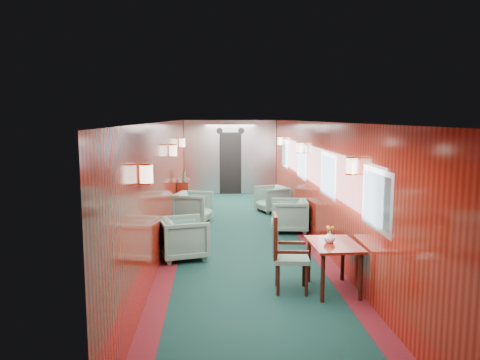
{
  "coord_description": "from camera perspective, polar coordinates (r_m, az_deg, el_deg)",
  "views": [
    {
      "loc": [
        -0.6,
        -9.24,
        2.49
      ],
      "look_at": [
        0.0,
        0.67,
        1.15
      ],
      "focal_mm": 35.0,
      "sensor_mm": 36.0,
      "label": 1
    }
  ],
  "objects": [
    {
      "name": "dining_table",
      "position": [
        6.89,
        11.36,
        -8.46
      ],
      "size": [
        0.68,
        0.96,
        0.7
      ],
      "rotation": [
        0.0,
        0.0,
        0.03
      ],
      "color": "maroon",
      "rests_on": "ground"
    },
    {
      "name": "armchair_left_far",
      "position": [
        11.13,
        -5.72,
        -3.35
      ],
      "size": [
        0.98,
        0.97,
        0.73
      ],
      "primitive_type": "imported",
      "rotation": [
        0.0,
        0.0,
        1.3
      ],
      "color": "#1E4841",
      "rests_on": "ground"
    },
    {
      "name": "bulkhead",
      "position": [
        15.22,
        -1.19,
        2.77
      ],
      "size": [
        2.98,
        0.17,
        2.39
      ],
      "color": "#B6B9BE",
      "rests_on": "ground"
    },
    {
      "name": "wall_sconces",
      "position": [
        9.85,
        0.04,
        3.61
      ],
      "size": [
        2.97,
        7.97,
        0.25
      ],
      "color": "#FFEBC6",
      "rests_on": "ground"
    },
    {
      "name": "armchair_right_far",
      "position": [
        12.38,
        3.94,
        -2.33
      ],
      "size": [
        0.95,
        0.94,
        0.68
      ],
      "primitive_type": "imported",
      "rotation": [
        0.0,
        0.0,
        -1.22
      ],
      "color": "#1E4841",
      "rests_on": "ground"
    },
    {
      "name": "windows_right",
      "position": [
        9.77,
        8.9,
        1.49
      ],
      "size": [
        0.02,
        8.6,
        0.8
      ],
      "color": "#B9BCC1",
      "rests_on": "ground"
    },
    {
      "name": "armchair_left_near",
      "position": [
        8.38,
        -6.87,
        -7.05
      ],
      "size": [
        0.98,
        0.97,
        0.73
      ],
      "primitive_type": "imported",
      "rotation": [
        0.0,
        0.0,
        1.83
      ],
      "color": "#1E4841",
      "rests_on": "ground"
    },
    {
      "name": "credenza",
      "position": [
        12.38,
        -6.84,
        -1.9
      ],
      "size": [
        0.3,
        0.96,
        1.13
      ],
      "color": "maroon",
      "rests_on": "ground"
    },
    {
      "name": "flower_vase",
      "position": [
        6.85,
        10.87,
        -6.83
      ],
      "size": [
        0.18,
        0.18,
        0.17
      ],
      "primitive_type": "imported",
      "rotation": [
        0.0,
        0.0,
        -0.1
      ],
      "color": "beige",
      "rests_on": "dining_table"
    },
    {
      "name": "side_chair",
      "position": [
        6.78,
        5.4,
        -8.45
      ],
      "size": [
        0.55,
        0.57,
        1.13
      ],
      "rotation": [
        0.0,
        0.0,
        -0.1
      ],
      "color": "#1E4841",
      "rests_on": "ground"
    },
    {
      "name": "armchair_right_near",
      "position": [
        10.29,
        6.02,
        -4.33
      ],
      "size": [
        0.85,
        0.83,
        0.71
      ],
      "primitive_type": "imported",
      "rotation": [
        0.0,
        0.0,
        -1.68
      ],
      "color": "#1E4841",
      "rests_on": "ground"
    },
    {
      "name": "room",
      "position": [
        9.3,
        0.25,
        2.41
      ],
      "size": [
        12.0,
        12.1,
        2.4
      ],
      "color": "black",
      "rests_on": "ground"
    }
  ]
}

